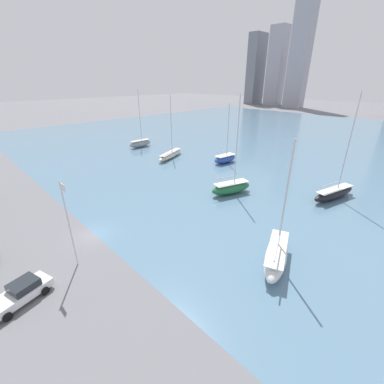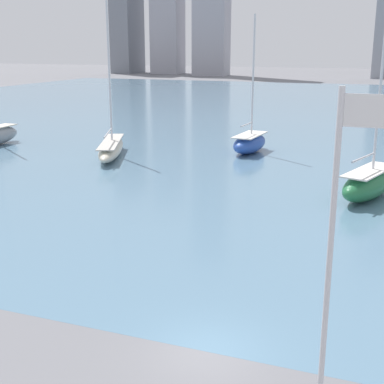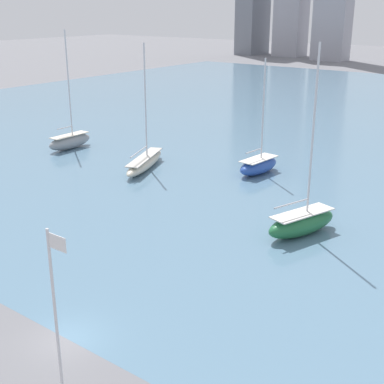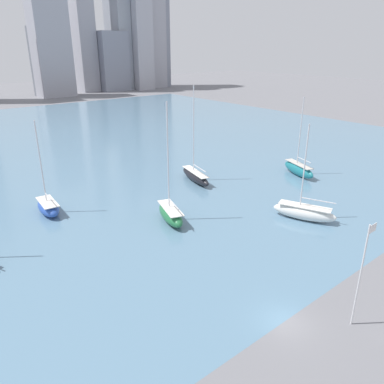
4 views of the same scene
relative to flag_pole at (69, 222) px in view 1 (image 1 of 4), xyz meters
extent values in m
plane|color=slate|center=(-4.26, 3.78, -5.19)|extent=(500.00, 500.00, 0.00)
cube|color=slate|center=(-4.26, 73.78, -5.19)|extent=(180.00, 140.00, 0.00)
cylinder|color=silver|center=(-0.07, 0.00, -0.47)|extent=(0.14, 0.14, 9.45)
cube|color=white|center=(0.55, 0.00, 3.75)|extent=(1.10, 0.03, 0.70)
cube|color=slate|center=(-96.32, 177.88, 19.12)|extent=(7.85, 14.15, 48.62)
cube|color=#9E9EA8|center=(-79.98, 178.64, 20.59)|extent=(10.60, 9.30, 51.57)
cube|color=#9E9EA8|center=(-60.65, 172.09, 30.45)|extent=(11.73, 8.09, 71.28)
ellipsoid|color=gray|center=(-38.34, 33.48, -4.22)|extent=(2.08, 7.04, 1.94)
cube|color=beige|center=(-38.34, 33.48, -3.30)|extent=(1.70, 5.77, 0.10)
cube|color=#2D2D33|center=(-38.34, 33.48, -4.75)|extent=(0.18, 1.26, 0.87)
cylinder|color=silver|center=(-38.35, 34.01, 3.60)|extent=(0.18, 0.18, 13.71)
cylinder|color=silver|center=(-38.33, 32.75, -2.15)|extent=(0.18, 2.51, 0.14)
ellipsoid|color=white|center=(14.32, 14.97, -4.18)|extent=(5.23, 8.64, 2.02)
cube|color=silver|center=(14.32, 14.97, -3.22)|extent=(4.29, 7.08, 0.10)
cube|color=#2D2D33|center=(14.32, 14.97, -4.73)|extent=(0.73, 1.47, 0.91)
cylinder|color=silver|center=(14.08, 15.55, 2.36)|extent=(0.18, 0.18, 11.06)
cylinder|color=silver|center=(14.94, 13.47, -2.07)|extent=(1.86, 4.23, 0.14)
ellipsoid|color=#284CA8|center=(-11.97, 39.04, -4.28)|extent=(3.02, 6.53, 1.82)
cube|color=silver|center=(-11.97, 39.04, -3.41)|extent=(2.47, 5.36, 0.10)
cube|color=#2D2D33|center=(-11.97, 39.04, -4.78)|extent=(0.26, 1.15, 0.82)
cylinder|color=silver|center=(-11.93, 39.51, 2.29)|extent=(0.18, 0.18, 11.31)
cylinder|color=silver|center=(-12.06, 38.00, -2.26)|extent=(0.40, 3.02, 0.14)
ellipsoid|color=#236B3D|center=(-0.11, 26.00, -4.18)|extent=(4.43, 7.72, 2.01)
cube|color=silver|center=(-0.11, 26.00, -3.23)|extent=(3.63, 6.33, 0.10)
cube|color=#2D2D33|center=(-0.11, 26.00, -4.74)|extent=(0.56, 1.31, 0.90)
cylinder|color=silver|center=(0.06, 26.53, 3.77)|extent=(0.18, 0.18, 13.91)
cylinder|color=silver|center=(-0.54, 24.68, -2.08)|extent=(1.33, 3.74, 0.14)
ellipsoid|color=beige|center=(-23.86, 32.56, -4.45)|extent=(5.93, 10.89, 1.48)
cube|color=#BCB7AD|center=(-23.86, 32.56, -3.76)|extent=(4.87, 8.93, 0.10)
cube|color=#2D2D33|center=(-23.86, 32.56, -4.85)|extent=(0.89, 1.89, 0.67)
cylinder|color=silver|center=(-24.17, 33.32, 2.85)|extent=(0.18, 0.18, 13.12)
cylinder|color=silver|center=(-23.15, 30.81, -2.61)|extent=(2.18, 5.09, 0.14)
ellipsoid|color=black|center=(12.75, 36.25, -4.29)|extent=(4.09, 9.68, 1.79)
cube|color=silver|center=(12.75, 36.25, -3.45)|extent=(3.36, 7.94, 0.10)
cube|color=#2D2D33|center=(12.75, 36.25, -4.78)|extent=(0.57, 1.70, 0.81)
cylinder|color=silver|center=(12.93, 36.94, 3.84)|extent=(0.18, 0.18, 14.48)
cylinder|color=silver|center=(12.36, 34.66, -2.30)|extent=(1.27, 4.59, 0.14)
cube|color=white|center=(1.41, -5.55, -4.47)|extent=(3.42, 5.51, 0.72)
cube|color=#23282D|center=(1.25, -5.00, -3.78)|extent=(2.35, 2.58, 0.65)
cylinder|color=black|center=(-0.05, -4.31, -4.83)|extent=(0.48, 0.78, 0.73)
cylinder|color=black|center=(1.98, -3.72, -4.83)|extent=(0.48, 0.78, 0.73)
cylinder|color=black|center=(2.87, -6.78, -4.83)|extent=(0.48, 0.78, 0.73)
camera|label=1|loc=(23.77, -6.46, 12.62)|focal=24.00mm
camera|label=2|loc=(0.97, -11.76, 5.07)|focal=50.00mm
camera|label=3|loc=(17.73, -13.19, 13.37)|focal=50.00mm
camera|label=4|loc=(-26.86, -11.25, 16.99)|focal=35.00mm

